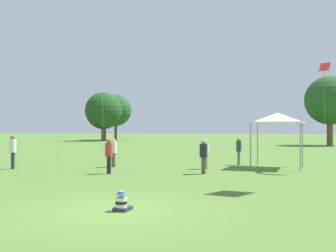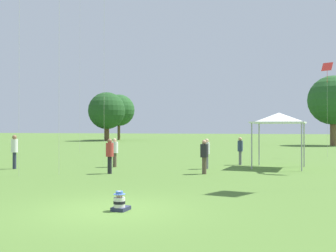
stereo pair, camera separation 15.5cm
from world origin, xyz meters
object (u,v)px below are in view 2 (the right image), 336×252
(person_standing_0, at_px, (115,150))
(person_standing_2, at_px, (204,154))
(person_standing_1, at_px, (240,148))
(canopy_tent, at_px, (279,118))
(person_standing_3, at_px, (207,151))
(distant_tree_0, at_px, (119,110))
(kite_3, at_px, (327,70))
(person_standing_4, at_px, (110,153))
(distant_tree_2, at_px, (333,100))
(person_standing_6, at_px, (14,148))
(distant_tree_3, at_px, (107,111))
(seated_toddler, at_px, (120,203))

(person_standing_0, relative_size, person_standing_2, 0.99)
(person_standing_1, relative_size, canopy_tent, 0.54)
(person_standing_3, bearing_deg, distant_tree_0, 40.15)
(person_standing_0, bearing_deg, kite_3, -83.30)
(person_standing_4, bearing_deg, distant_tree_2, 44.18)
(person_standing_3, relative_size, distant_tree_0, 0.19)
(person_standing_2, relative_size, person_standing_6, 0.90)
(person_standing_4, bearing_deg, person_standing_2, -10.07)
(person_standing_4, distance_m, kite_3, 19.08)
(person_standing_2, distance_m, person_standing_4, 4.58)
(distant_tree_0, bearing_deg, distant_tree_3, -87.23)
(person_standing_2, distance_m, person_standing_6, 10.37)
(person_standing_0, height_order, distant_tree_2, distant_tree_2)
(seated_toddler, relative_size, distant_tree_0, 0.06)
(person_standing_0, height_order, canopy_tent, canopy_tent)
(person_standing_2, xyz_separation_m, kite_3, (6.94, 13.12, 5.65))
(seated_toddler, height_order, distant_tree_0, distant_tree_0)
(distant_tree_0, height_order, distant_tree_2, distant_tree_2)
(person_standing_0, height_order, distant_tree_0, distant_tree_0)
(seated_toddler, height_order, kite_3, kite_3)
(person_standing_0, distance_m, person_standing_1, 7.50)
(person_standing_6, relative_size, distant_tree_2, 0.20)
(seated_toddler, relative_size, person_standing_2, 0.33)
(canopy_tent, height_order, kite_3, kite_3)
(kite_3, xyz_separation_m, distant_tree_2, (3.10, 22.45, -0.82))
(person_standing_1, distance_m, person_standing_2, 5.38)
(canopy_tent, bearing_deg, person_standing_0, -167.44)
(person_standing_1, relative_size, distant_tree_3, 0.19)
(person_standing_2, distance_m, canopy_tent, 5.54)
(distant_tree_0, bearing_deg, canopy_tent, -57.73)
(person_standing_1, height_order, person_standing_4, person_standing_4)
(person_standing_1, height_order, distant_tree_2, distant_tree_2)
(person_standing_1, xyz_separation_m, person_standing_3, (-1.51, -2.86, -0.02))
(person_standing_6, bearing_deg, distant_tree_3, 57.87)
(person_standing_4, height_order, person_standing_6, person_standing_6)
(person_standing_1, bearing_deg, seated_toddler, -88.14)
(distant_tree_0, bearing_deg, distant_tree_2, -22.94)
(kite_3, bearing_deg, seated_toddler, -37.69)
(distant_tree_3, bearing_deg, seated_toddler, -64.79)
(seated_toddler, relative_size, person_standing_1, 0.32)
(person_standing_6, xyz_separation_m, distant_tree_0, (-15.85, 51.40, 4.56))
(distant_tree_0, bearing_deg, person_standing_4, -67.30)
(distant_tree_2, bearing_deg, person_standing_1, -106.24)
(distant_tree_3, bearing_deg, person_standing_6, -71.05)
(seated_toddler, relative_size, distant_tree_2, 0.06)
(seated_toddler, bearing_deg, person_standing_4, 121.95)
(person_standing_3, distance_m, kite_3, 14.13)
(person_standing_6, distance_m, canopy_tent, 14.59)
(seated_toddler, bearing_deg, distant_tree_3, 120.94)
(person_standing_1, distance_m, distant_tree_3, 48.18)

